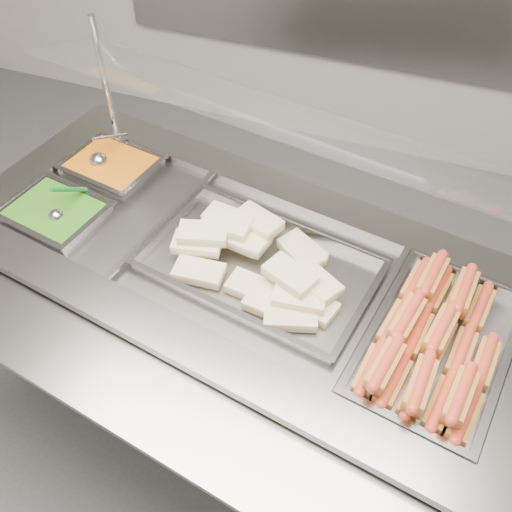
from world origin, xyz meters
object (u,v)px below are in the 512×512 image
(steam_counter, at_px, (244,338))
(serving_spoon, at_px, (59,212))
(ladle, at_px, (100,160))
(pan_wraps, at_px, (259,268))
(pan_hotdogs, at_px, (435,350))
(sneeze_guard, at_px, (280,119))

(steam_counter, xyz_separation_m, serving_spoon, (-0.66, -0.04, 0.48))
(ladle, bearing_deg, pan_wraps, -20.35)
(steam_counter, distance_m, pan_hotdogs, 0.78)
(ladle, bearing_deg, sneeze_guard, -3.09)
(sneeze_guard, relative_size, pan_wraps, 2.26)
(ladle, xyz_separation_m, serving_spoon, (0.02, -0.30, 0.00))
(sneeze_guard, distance_m, pan_wraps, 0.47)
(sneeze_guard, xyz_separation_m, ladle, (-0.72, 0.04, -0.37))
(sneeze_guard, height_order, ladle, sneeze_guard)
(steam_counter, xyz_separation_m, pan_hotdogs, (0.64, -0.12, 0.43))
(sneeze_guard, distance_m, serving_spoon, 0.83)
(pan_wraps, height_order, ladle, ladle)
(sneeze_guard, relative_size, ladle, 8.50)
(steam_counter, bearing_deg, ladle, 158.80)
(steam_counter, bearing_deg, pan_hotdogs, -10.41)
(pan_wraps, height_order, serving_spoon, serving_spoon)
(pan_hotdogs, bearing_deg, ladle, 163.90)
(pan_hotdogs, relative_size, serving_spoon, 3.42)
(sneeze_guard, xyz_separation_m, pan_hotdogs, (0.60, -0.34, -0.42))
(steam_counter, xyz_separation_m, sneeze_guard, (0.04, 0.22, 0.85))
(serving_spoon, bearing_deg, sneeze_guard, 20.52)
(sneeze_guard, bearing_deg, pan_wraps, -85.06)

